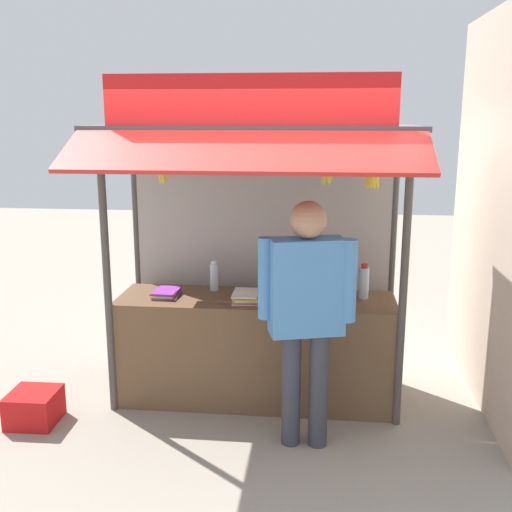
# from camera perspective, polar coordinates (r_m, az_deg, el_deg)

# --- Properties ---
(ground_plane) EXTENTS (20.00, 20.00, 0.00)m
(ground_plane) POSITION_cam_1_polar(r_m,az_deg,el_deg) (5.27, 0.00, -13.14)
(ground_plane) COLOR #9E9384
(stall_counter) EXTENTS (2.25, 0.64, 0.88)m
(stall_counter) POSITION_cam_1_polar(r_m,az_deg,el_deg) (5.09, 0.00, -8.69)
(stall_counter) COLOR brown
(stall_counter) RESTS_ON ground
(stall_structure) EXTENTS (2.45, 1.54, 2.60)m
(stall_structure) POSITION_cam_1_polar(r_m,az_deg,el_deg) (4.91, 0.16, 4.30)
(stall_structure) COLOR #4C4742
(stall_structure) RESTS_ON ground
(water_bottle_far_left) EXTENTS (0.08, 0.08, 0.29)m
(water_bottle_far_left) POSITION_cam_1_polar(r_m,az_deg,el_deg) (4.98, 10.08, -2.42)
(water_bottle_far_left) COLOR silver
(water_bottle_far_left) RESTS_ON stall_counter
(water_bottle_front_left) EXTENTS (0.08, 0.08, 0.30)m
(water_bottle_front_left) POSITION_cam_1_polar(r_m,az_deg,el_deg) (4.95, 4.65, -2.28)
(water_bottle_front_left) COLOR silver
(water_bottle_front_left) RESTS_ON stall_counter
(water_bottle_mid_right) EXTENTS (0.07, 0.07, 0.26)m
(water_bottle_mid_right) POSITION_cam_1_polar(r_m,az_deg,el_deg) (5.14, -3.93, -1.91)
(water_bottle_mid_right) COLOR silver
(water_bottle_mid_right) RESTS_ON stall_counter
(water_bottle_center) EXTENTS (0.08, 0.08, 0.29)m
(water_bottle_center) POSITION_cam_1_polar(r_m,az_deg,el_deg) (4.90, 8.40, -2.59)
(water_bottle_center) COLOR silver
(water_bottle_center) RESTS_ON stall_counter
(water_bottle_mid_left) EXTENTS (0.08, 0.08, 0.29)m
(water_bottle_mid_left) POSITION_cam_1_polar(r_m,az_deg,el_deg) (5.03, 6.76, -2.14)
(water_bottle_mid_left) COLOR silver
(water_bottle_mid_left) RESTS_ON stall_counter
(magazine_stack_front_right) EXTENTS (0.24, 0.31, 0.07)m
(magazine_stack_front_right) POSITION_cam_1_polar(r_m,az_deg,el_deg) (4.87, -0.87, -3.81)
(magazine_stack_front_right) COLOR white
(magazine_stack_front_right) RESTS_ON stall_counter
(magazine_stack_left) EXTENTS (0.22, 0.28, 0.05)m
(magazine_stack_left) POSITION_cam_1_polar(r_m,az_deg,el_deg) (5.04, -8.42, -3.45)
(magazine_stack_left) COLOR white
(magazine_stack_left) RESTS_ON stall_counter
(magazine_stack_far_right) EXTENTS (0.26, 0.25, 0.04)m
(magazine_stack_far_right) POSITION_cam_1_polar(r_m,az_deg,el_deg) (4.77, 4.38, -4.34)
(magazine_stack_far_right) COLOR orange
(magazine_stack_far_right) RESTS_ON stall_counter
(banana_bunch_inner_left) EXTENTS (0.11, 0.11, 0.29)m
(banana_bunch_inner_left) POSITION_cam_1_polar(r_m,az_deg,el_deg) (4.31, 10.92, 7.36)
(banana_bunch_inner_left) COLOR #332D23
(banana_bunch_rightmost) EXTENTS (0.09, 0.09, 0.27)m
(banana_bunch_rightmost) POSITION_cam_1_polar(r_m,az_deg,el_deg) (4.30, 6.64, 7.82)
(banana_bunch_rightmost) COLOR #332D23
(banana_bunch_inner_right) EXTENTS (0.08, 0.08, 0.27)m
(banana_bunch_inner_right) POSITION_cam_1_polar(r_m,az_deg,el_deg) (4.45, -8.71, 7.64)
(banana_bunch_inner_right) COLOR #332D23
(vendor_person) EXTENTS (0.67, 0.34, 1.77)m
(vendor_person) POSITION_cam_1_polar(r_m,az_deg,el_deg) (4.20, 4.75, -4.40)
(vendor_person) COLOR #383842
(vendor_person) RESTS_ON ground
(plastic_crate) EXTENTS (0.37, 0.37, 0.25)m
(plastic_crate) POSITION_cam_1_polar(r_m,az_deg,el_deg) (5.13, -20.06, -13.15)
(plastic_crate) COLOR red
(plastic_crate) RESTS_ON ground
(neighbour_wall) EXTENTS (0.20, 2.40, 3.15)m
(neighbour_wall) POSITION_cam_1_polar(r_m,az_deg,el_deg) (5.25, 21.87, 3.89)
(neighbour_wall) COLOR beige
(neighbour_wall) RESTS_ON ground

